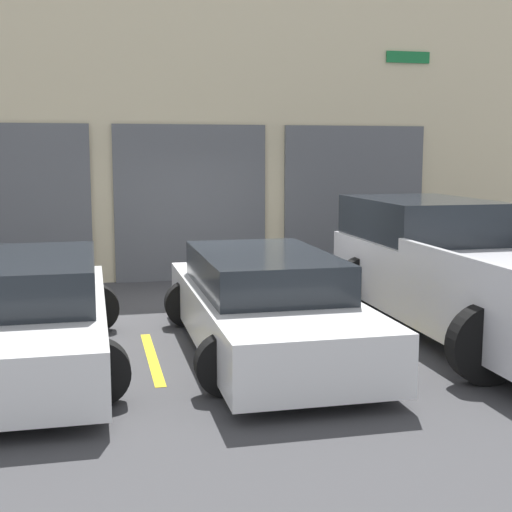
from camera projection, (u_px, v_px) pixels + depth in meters
The scene contains 7 objects.
ground_plane at pixel (232, 313), 10.75m from camera, with size 28.00×28.00×0.00m, color #3D3D3F.
shophouse_building at pixel (198, 135), 13.52m from camera, with size 14.93×0.68×5.57m.
pickup_truck at pixel (460, 272), 9.49m from camera, with size 2.45×5.58×1.72m.
sedan_white at pixel (265, 304), 8.66m from camera, with size 2.15×4.75×1.20m.
sedan_side at pixel (28, 315), 8.05m from camera, with size 2.12×4.69×1.24m.
parking_stripe_left at pixel (152, 357), 8.41m from camera, with size 0.12×2.20×0.01m, color gold.
parking_stripe_centre at pixel (371, 344), 9.02m from camera, with size 0.12×2.20×0.01m, color gold.
Camera 1 is at (-2.01, -10.32, 2.41)m, focal length 50.00 mm.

